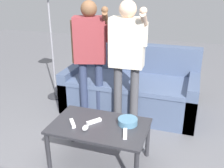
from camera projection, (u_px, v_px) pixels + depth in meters
name	position (u px, v px, depth m)	size (l,w,h in m)	color
ground_plane	(96.00, 161.00, 2.78)	(12.00, 12.00, 0.00)	slate
couch	(131.00, 89.00, 3.80)	(1.86, 0.90, 0.91)	#475675
coffee_table	(100.00, 130.00, 2.62)	(0.96, 0.59, 0.46)	#2D2D33
snack_bowl	(128.00, 121.00, 2.60)	(0.20, 0.20, 0.06)	teal
game_remote_nunchuk	(85.00, 128.00, 2.50)	(0.06, 0.09, 0.05)	white
player_left	(90.00, 49.00, 3.24)	(0.50, 0.31, 1.57)	#2D3856
player_center	(127.00, 53.00, 3.04)	(0.48, 0.31, 1.59)	#47474C
game_remote_wand_near	(94.00, 121.00, 2.63)	(0.13, 0.15, 0.03)	white
game_remote_wand_far	(125.00, 134.00, 2.42)	(0.07, 0.16, 0.03)	white
game_remote_wand_spare	(72.00, 123.00, 2.59)	(0.12, 0.14, 0.03)	white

